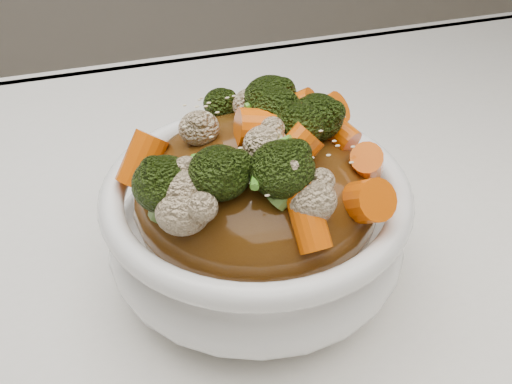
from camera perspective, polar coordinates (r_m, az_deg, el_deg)
name	(u,v)px	position (r m, az deg, el deg)	size (l,w,h in m)	color
tablecloth	(298,312)	(0.44, 4.05, -11.35)	(1.20, 0.80, 0.04)	white
bowl	(256,227)	(0.42, 0.00, -3.35)	(0.20, 0.20, 0.08)	white
sauce_base	(256,195)	(0.40, 0.00, -0.32)	(0.16, 0.16, 0.09)	#4D2B0D
carrots	(256,119)	(0.37, 0.00, 6.99)	(0.16, 0.16, 0.05)	#EF6007
broccoli	(256,120)	(0.37, 0.00, 6.86)	(0.16, 0.16, 0.04)	black
cauliflower	(256,123)	(0.37, 0.00, 6.61)	(0.16, 0.16, 0.03)	#D2B88F
scallions	(256,117)	(0.37, 0.00, 7.12)	(0.12, 0.12, 0.02)	#4A9823
sesame_seeds	(256,117)	(0.37, 0.00, 7.12)	(0.15, 0.15, 0.01)	beige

